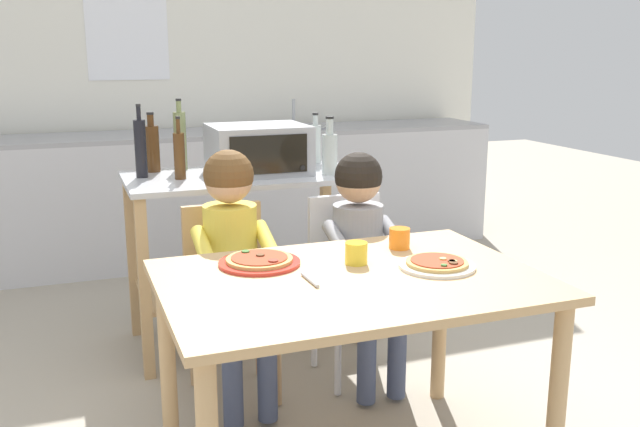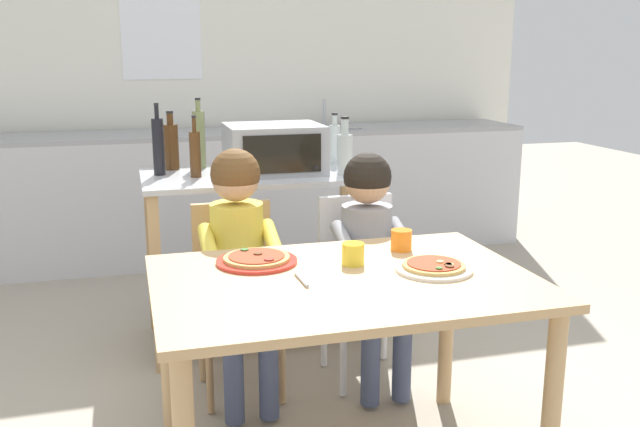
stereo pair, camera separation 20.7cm
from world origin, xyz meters
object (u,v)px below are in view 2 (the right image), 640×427
bottle_dark_olive_oil (345,152)px  bottle_tall_green_wine (195,153)px  child_in_yellow_shirt (239,243)px  dining_table (344,306)px  dining_chair_right (361,273)px  pizza_plate_red_rimmed (257,260)px  bottle_brown_beer (335,143)px  pizza_plate_white (434,267)px  bottle_squat_spirits (171,145)px  drinking_cup_orange (401,240)px  toaster_oven (274,149)px  dining_chair_left (236,284)px  serving_spoon (302,280)px  kitchen_island_cart (260,228)px  drinking_cup_yellow (353,254)px  bottle_clear_vinegar (199,138)px  bottle_slim_sauce (158,146)px  child_in_grey_shirt (371,238)px

bottle_dark_olive_oil → bottle_tall_green_wine: bearing=170.1°
child_in_yellow_shirt → dining_table: bearing=-68.4°
dining_chair_right → pizza_plate_red_rimmed: 0.80m
bottle_brown_beer → pizza_plate_white: 1.50m
bottle_squat_spirits → drinking_cup_orange: 1.47m
pizza_plate_white → drinking_cup_orange: size_ratio=3.34×
toaster_oven → bottle_tall_green_wine: 0.39m
dining_table → dining_chair_left: size_ratio=1.55×
child_in_yellow_shirt → serving_spoon: size_ratio=7.53×
kitchen_island_cart → drinking_cup_yellow: size_ratio=14.46×
child_in_yellow_shirt → pizza_plate_red_rimmed: size_ratio=3.66×
dining_table → bottle_clear_vinegar: bearing=101.6°
bottle_dark_olive_oil → bottle_squat_spirits: bearing=154.9°
dining_table → pizza_plate_red_rimmed: (-0.25, 0.24, 0.11)m
bottle_clear_vinegar → serving_spoon: bearing=-83.9°
bottle_squat_spirits → bottle_slim_sauce: 0.16m
dining_table → pizza_plate_red_rimmed: size_ratio=4.36×
bottle_squat_spirits → dining_table: bearing=-73.2°
pizza_plate_red_rimmed → serving_spoon: (0.10, -0.24, -0.01)m
pizza_plate_red_rimmed → serving_spoon: 0.26m
child_in_grey_shirt → drinking_cup_orange: (-0.01, -0.37, 0.09)m
child_in_grey_shirt → bottle_tall_green_wine: bearing=137.5°
bottle_slim_sauce → bottle_dark_olive_oil: (0.87, -0.23, -0.03)m
bottle_slim_sauce → drinking_cup_orange: (0.82, -1.09, -0.24)m
child_in_grey_shirt → pizza_plate_red_rimmed: bearing=-145.8°
pizza_plate_white → toaster_oven: bearing=102.4°
bottle_brown_beer → dining_table: 1.56m
toaster_oven → dining_chair_left: bearing=-118.6°
toaster_oven → drinking_cup_yellow: (0.04, -1.14, -0.22)m
bottle_slim_sauce → bottle_dark_olive_oil: bearing=-14.8°
bottle_clear_vinegar → child_in_grey_shirt: (0.62, -0.88, -0.34)m
bottle_dark_olive_oil → pizza_plate_red_rimmed: 1.09m
dining_table → pizza_plate_white: 0.34m
bottle_dark_olive_oil → dining_table: (-0.35, -1.12, -0.35)m
bottle_squat_spirits → bottle_dark_olive_oil: size_ratio=1.05×
dining_table → bottle_squat_spirits: bearing=106.8°
bottle_squat_spirits → pizza_plate_red_rimmed: 1.29m
toaster_oven → bottle_clear_vinegar: bearing=145.7°
toaster_oven → drinking_cup_orange: bearing=-75.2°
dining_chair_right → bottle_tall_green_wine: bearing=143.5°
child_in_grey_shirt → pizza_plate_red_rimmed: size_ratio=3.53×
bottle_squat_spirits → bottle_tall_green_wine: 0.27m
bottle_dark_olive_oil → dining_table: 1.22m
child_in_grey_shirt → pizza_plate_red_rimmed: child_in_grey_shirt is taller
drinking_cup_orange → dining_chair_right: bearing=88.4°
toaster_oven → dining_table: size_ratio=0.37×
bottle_slim_sauce → bottle_clear_vinegar: 0.26m
bottle_squat_spirits → toaster_oven: bearing=-24.8°
bottle_clear_vinegar → bottle_squat_spirits: bearing=-176.2°
bottle_brown_beer → pizza_plate_white: size_ratio=1.02×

